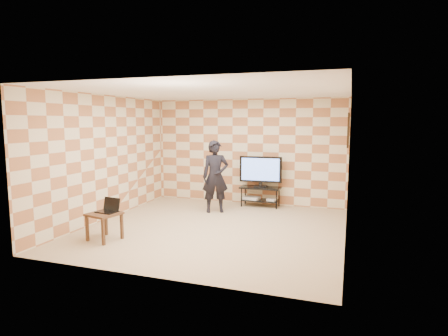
{
  "coord_description": "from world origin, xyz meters",
  "views": [
    {
      "loc": [
        2.52,
        -6.85,
        2.14
      ],
      "look_at": [
        0.0,
        0.6,
        1.15
      ],
      "focal_mm": 30.0,
      "sensor_mm": 36.0,
      "label": 1
    }
  ],
  "objects_px": {
    "tv": "(261,170)",
    "tv_stand": "(260,192)",
    "person": "(215,177)",
    "side_table": "(104,218)"
  },
  "relations": [
    {
      "from": "tv",
      "to": "person",
      "type": "height_order",
      "value": "person"
    },
    {
      "from": "tv_stand",
      "to": "person",
      "type": "distance_m",
      "value": 1.34
    },
    {
      "from": "tv_stand",
      "to": "person",
      "type": "height_order",
      "value": "person"
    },
    {
      "from": "tv_stand",
      "to": "tv",
      "type": "xyz_separation_m",
      "value": [
        -0.0,
        -0.0,
        0.56
      ]
    },
    {
      "from": "side_table",
      "to": "person",
      "type": "distance_m",
      "value": 2.9
    },
    {
      "from": "tv",
      "to": "person",
      "type": "relative_size",
      "value": 0.63
    },
    {
      "from": "tv",
      "to": "tv_stand",
      "type": "bearing_deg",
      "value": 86.57
    },
    {
      "from": "tv_stand",
      "to": "person",
      "type": "relative_size",
      "value": 0.59
    },
    {
      "from": "person",
      "to": "tv",
      "type": "bearing_deg",
      "value": 19.62
    },
    {
      "from": "tv_stand",
      "to": "side_table",
      "type": "height_order",
      "value": "same"
    }
  ]
}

